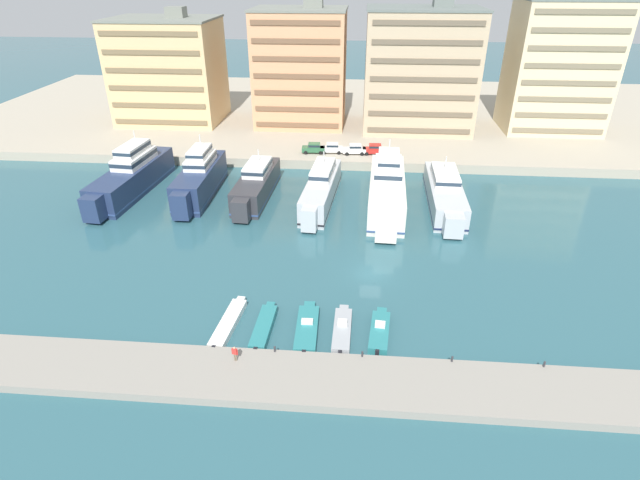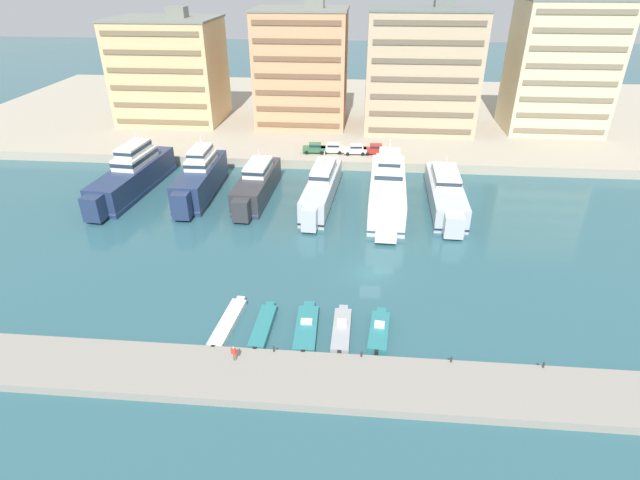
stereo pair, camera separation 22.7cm
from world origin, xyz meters
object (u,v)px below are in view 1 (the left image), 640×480
object	(u,v)px
car_white_left	(332,148)
motorboat_white_far_left	(229,323)
motorboat_grey_center_left	(342,330)
yacht_ivory_center	(387,189)
car_green_far_left	(314,148)
motorboat_teal_center	(380,331)
yacht_charcoal_mid_left	(256,184)
car_white_mid_left	(355,149)
yacht_navy_far_left	(132,176)
yacht_navy_left	(199,178)
yacht_silver_center_right	(445,193)
pedestrian_near_edge	(235,353)
car_red_center_left	(374,149)
motorboat_teal_left	(264,327)
motorboat_teal_mid_left	(307,328)
yacht_silver_center_left	(321,189)

from	to	relation	value
car_white_left	motorboat_white_far_left	bearing A→B (deg)	-98.67
motorboat_grey_center_left	yacht_ivory_center	bearing A→B (deg)	80.08
car_green_far_left	motorboat_teal_center	bearing A→B (deg)	-77.17
yacht_charcoal_mid_left	car_green_far_left	bearing A→B (deg)	66.20
car_green_far_left	car_white_mid_left	world-z (taller)	same
motorboat_grey_center_left	car_white_left	bearing A→B (deg)	94.73
yacht_navy_far_left	yacht_navy_left	distance (m)	10.87
motorboat_teal_center	car_white_left	world-z (taller)	car_white_left
yacht_silver_center_right	car_green_far_left	xyz separation A→B (m)	(-21.09, 17.24, 0.58)
yacht_silver_center_right	car_green_far_left	world-z (taller)	yacht_silver_center_right
yacht_navy_far_left	yacht_charcoal_mid_left	world-z (taller)	yacht_navy_far_left
yacht_charcoal_mid_left	pedestrian_near_edge	xyz separation A→B (m)	(5.31, -36.89, -0.37)
car_white_mid_left	car_red_center_left	xyz separation A→B (m)	(3.55, 0.30, 0.00)
motorboat_teal_left	yacht_navy_far_left	bearing A→B (deg)	129.66
car_white_mid_left	car_green_far_left	bearing A→B (deg)	179.66
motorboat_grey_center_left	motorboat_white_far_left	bearing A→B (deg)	178.07
yacht_navy_far_left	yacht_charcoal_mid_left	xyz separation A→B (m)	(19.73, -0.48, -0.60)
yacht_navy_far_left	motorboat_teal_mid_left	bearing A→B (deg)	-45.96
car_white_mid_left	pedestrian_near_edge	size ratio (longest dim) A/B	2.71
yacht_navy_left	car_white_mid_left	xyz separation A→B (m)	(23.54, 16.25, -0.12)
yacht_navy_far_left	yacht_ivory_center	bearing A→B (deg)	-3.13
yacht_navy_left	motorboat_white_far_left	bearing A→B (deg)	-68.96
yacht_silver_center_left	yacht_ivory_center	world-z (taller)	yacht_ivory_center
yacht_navy_left	car_green_far_left	distance (m)	22.96
yacht_ivory_center	car_white_left	distance (m)	20.70
yacht_silver_center_left	motorboat_teal_center	distance (m)	31.36
motorboat_grey_center_left	pedestrian_near_edge	xyz separation A→B (m)	(-9.26, -5.30, 1.23)
yacht_navy_far_left	motorboat_teal_mid_left	size ratio (longest dim) A/B	2.94
yacht_ivory_center	motorboat_teal_center	distance (m)	29.76
motorboat_teal_center	car_red_center_left	world-z (taller)	car_red_center_left
yacht_ivory_center	motorboat_teal_mid_left	xyz separation A→B (m)	(-8.68, -29.74, -2.42)
yacht_navy_far_left	yacht_silver_center_left	xyz separation A→B (m)	(29.78, -1.55, -0.50)
yacht_silver_center_right	car_white_mid_left	world-z (taller)	yacht_silver_center_right
yacht_ivory_center	car_red_center_left	world-z (taller)	yacht_ivory_center
car_red_center_left	car_green_far_left	bearing A→B (deg)	-178.67
car_green_far_left	motorboat_grey_center_left	bearing A→B (deg)	-81.42
car_green_far_left	pedestrian_near_edge	distance (m)	53.50
yacht_navy_far_left	yacht_navy_left	xyz separation A→B (m)	(10.86, -0.20, 0.01)
car_white_left	pedestrian_near_edge	size ratio (longest dim) A/B	2.69
yacht_navy_far_left	car_green_far_left	xyz separation A→B (m)	(27.04, 16.09, -0.11)
yacht_silver_center_right	motorboat_grey_center_left	distance (m)	33.90
car_green_far_left	car_white_mid_left	bearing A→B (deg)	-0.34
yacht_silver_center_right	motorboat_teal_left	world-z (taller)	yacht_silver_center_right
motorboat_grey_center_left	car_red_center_left	distance (m)	48.59
yacht_silver_center_left	motorboat_teal_center	xyz separation A→B (m)	(8.15, -30.23, -1.78)
yacht_charcoal_mid_left	motorboat_teal_center	world-z (taller)	yacht_charcoal_mid_left
yacht_navy_far_left	motorboat_grey_center_left	bearing A→B (deg)	-43.07
yacht_charcoal_mid_left	motorboat_teal_center	xyz separation A→B (m)	(18.20, -31.30, -1.68)
yacht_navy_far_left	pedestrian_near_edge	distance (m)	44.99
pedestrian_near_edge	motorboat_teal_left	bearing A→B (deg)	73.74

